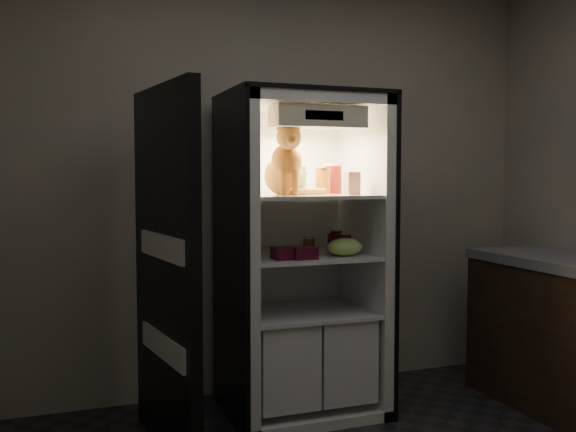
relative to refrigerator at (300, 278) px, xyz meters
name	(u,v)px	position (x,y,z in m)	size (l,w,h in m)	color
room_shell	(430,118)	(0.00, -1.38, 0.83)	(3.60, 3.60, 3.60)	white
refrigerator	(300,278)	(0.00, 0.00, 0.00)	(0.90, 0.72, 1.88)	white
fridge_door	(166,272)	(-0.84, -0.30, 0.12)	(0.19, 0.87, 1.85)	black
tabby_cat	(285,167)	(-0.13, -0.10, 0.66)	(0.36, 0.42, 0.43)	orange
parmesan_shaker	(300,180)	(-0.01, -0.03, 0.58)	(0.06, 0.06, 0.16)	green
mayo_tub	(299,183)	(0.02, 0.07, 0.56)	(0.09, 0.09, 0.13)	white
salsa_jar	(323,181)	(0.13, -0.04, 0.58)	(0.09, 0.09, 0.15)	maroon
pepper_jar	(333,179)	(0.23, 0.05, 0.59)	(0.11, 0.11, 0.18)	maroon
cream_carton	(352,183)	(0.24, -0.20, 0.56)	(0.08, 0.08, 0.13)	beige
soda_can_a	(332,242)	(0.22, 0.03, 0.20)	(0.06, 0.06, 0.11)	black
soda_can_b	(336,241)	(0.23, 0.00, 0.21)	(0.07, 0.07, 0.13)	black
soda_can_c	(346,244)	(0.23, -0.14, 0.21)	(0.07, 0.07, 0.12)	black
condiment_jar	(309,245)	(0.06, 0.00, 0.20)	(0.07, 0.07, 0.10)	#533717
grape_bag	(345,247)	(0.19, -0.21, 0.20)	(0.21, 0.15, 0.10)	#91C75D
berry_box_left	(285,253)	(-0.17, -0.22, 0.18)	(0.13, 0.13, 0.07)	#4E0D20
berry_box_right	(303,253)	(-0.08, -0.25, 0.18)	(0.13, 0.13, 0.07)	#4E0D20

